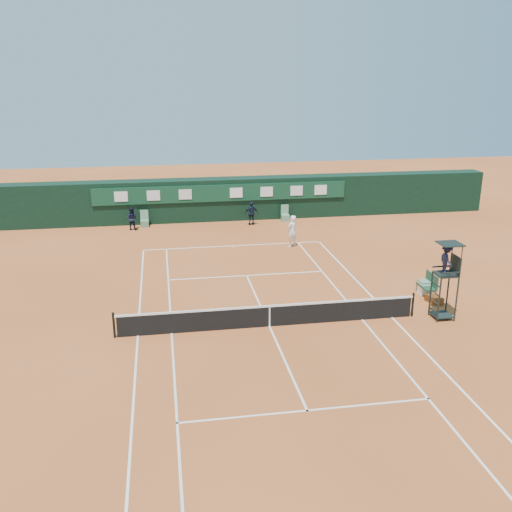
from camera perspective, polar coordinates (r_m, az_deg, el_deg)
The scene contains 14 objects.
ground at distance 24.35m, azimuth 1.35°, elevation -7.05°, with size 90.00×90.00×0.00m, color #B3592A.
court_lines at distance 24.35m, azimuth 1.35°, elevation -7.04°, with size 11.05×23.85×0.01m.
tennis_net at distance 24.14m, azimuth 1.36°, elevation -5.96°, with size 12.90×0.10×1.10m.
back_wall at distance 41.56m, azimuth -3.52°, elevation 5.73°, with size 40.00×1.65×3.00m.
linesman_chair_left at distance 40.41m, azimuth -11.08°, elevation 3.34°, with size 0.55×0.50×1.15m.
linesman_chair_right at distance 41.32m, azimuth 2.93°, elevation 3.97°, with size 0.55×0.50×1.15m.
umpire_chair at distance 25.56m, azimuth 18.52°, elevation -0.85°, with size 0.96×0.95×3.42m.
player_bench at distance 28.64m, azimuth 16.89°, elevation -2.64°, with size 0.55×1.20×1.10m.
tennis_bag at distance 27.93m, azimuth 17.38°, elevation -4.17°, with size 0.38×0.87×0.33m, color black.
cooler at distance 28.90m, azimuth 16.53°, elevation -2.99°, with size 0.57×0.57×0.65m.
tennis_ball at distance 29.73m, azimuth 1.01°, elevation -2.23°, with size 0.07×0.07×0.07m, color gold.
player at distance 35.00m, azimuth 3.64°, elevation 2.50°, with size 0.72×0.47×1.97m, color white.
ball_kid_left at distance 39.69m, azimuth -12.32°, elevation 3.69°, with size 0.76×0.59×1.57m, color black.
ball_kid_right at distance 40.02m, azimuth -0.45°, elevation 4.28°, with size 0.97×0.40×1.66m, color black.
Camera 1 is at (-4.22, -21.66, 10.30)m, focal length 40.00 mm.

